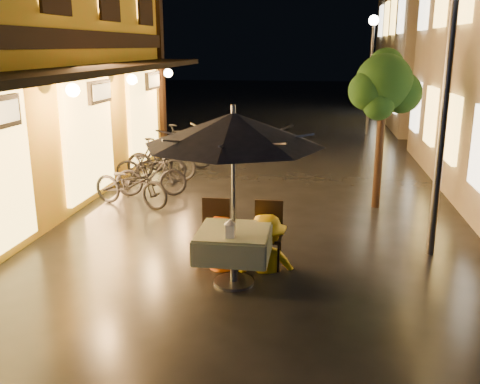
% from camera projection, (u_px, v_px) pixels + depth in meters
% --- Properties ---
extents(ground, '(90.00, 90.00, 0.00)m').
position_uv_depth(ground, '(221.00, 298.00, 6.96)').
color(ground, black).
rests_on(ground, ground).
extents(east_building_far, '(7.30, 10.30, 7.30)m').
position_uv_depth(east_building_far, '(475.00, 34.00, 22.14)').
color(east_building_far, tan).
rests_on(east_building_far, ground).
extents(street_tree, '(1.43, 1.20, 3.15)m').
position_uv_depth(street_tree, '(384.00, 87.00, 10.29)').
color(street_tree, black).
rests_on(street_tree, ground).
extents(streetlamp_near, '(0.36, 0.36, 4.23)m').
position_uv_depth(streetlamp_near, '(449.00, 65.00, 7.68)').
color(streetlamp_near, '#59595E').
rests_on(streetlamp_near, ground).
extents(streetlamp_far, '(0.36, 0.36, 4.23)m').
position_uv_depth(streetlamp_far, '(372.00, 53.00, 19.14)').
color(streetlamp_far, '#59595E').
rests_on(streetlamp_far, ground).
extents(cafe_table, '(0.99, 0.99, 0.78)m').
position_uv_depth(cafe_table, '(234.00, 243.00, 7.25)').
color(cafe_table, '#59595E').
rests_on(cafe_table, ground).
extents(patio_umbrella, '(2.36, 2.36, 2.46)m').
position_uv_depth(patio_umbrella, '(233.00, 129.00, 6.84)').
color(patio_umbrella, '#59595E').
rests_on(patio_umbrella, ground).
extents(cafe_chair_left, '(0.42, 0.42, 0.97)m').
position_uv_depth(cafe_chair_left, '(215.00, 228.00, 8.03)').
color(cafe_chair_left, black).
rests_on(cafe_chair_left, ground).
extents(cafe_chair_right, '(0.42, 0.42, 0.97)m').
position_uv_depth(cafe_chair_right, '(268.00, 230.00, 7.91)').
color(cafe_chair_right, black).
rests_on(cafe_chair_right, ground).
extents(table_lantern, '(0.16, 0.16, 0.25)m').
position_uv_depth(table_lantern, '(230.00, 227.00, 6.89)').
color(table_lantern, white).
rests_on(table_lantern, cafe_table).
extents(person_orange, '(0.86, 0.75, 1.52)m').
position_uv_depth(person_orange, '(218.00, 217.00, 7.81)').
color(person_orange, orange).
rests_on(person_orange, ground).
extents(person_yellow, '(1.17, 0.86, 1.63)m').
position_uv_depth(person_yellow, '(266.00, 216.00, 7.68)').
color(person_yellow, yellow).
rests_on(person_yellow, ground).
extents(bicycle_0, '(1.87, 1.11, 0.93)m').
position_uv_depth(bicycle_0, '(131.00, 184.00, 10.85)').
color(bicycle_0, black).
rests_on(bicycle_0, ground).
extents(bicycle_1, '(1.60, 0.72, 0.93)m').
position_uv_depth(bicycle_1, '(151.00, 175.00, 11.60)').
color(bicycle_1, black).
rests_on(bicycle_1, ground).
extents(bicycle_2, '(1.77, 1.05, 0.88)m').
position_uv_depth(bicycle_2, '(151.00, 165.00, 12.75)').
color(bicycle_2, black).
rests_on(bicycle_2, ground).
extents(bicycle_3, '(1.76, 0.54, 1.05)m').
position_uv_depth(bicycle_3, '(161.00, 159.00, 12.92)').
color(bicycle_3, black).
rests_on(bicycle_3, ground).
extents(bicycle_4, '(1.83, 1.21, 0.91)m').
position_uv_depth(bicycle_4, '(180.00, 153.00, 14.07)').
color(bicycle_4, black).
rests_on(bicycle_4, ground).
extents(bicycle_5, '(1.76, 0.66, 1.03)m').
position_uv_depth(bicycle_5, '(182.00, 143.00, 15.22)').
color(bicycle_5, black).
rests_on(bicycle_5, ground).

